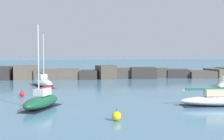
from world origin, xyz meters
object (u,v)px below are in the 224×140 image
object	(u,v)px
sailboat_moored_3	(221,100)
mooring_buoy_far_side	(22,94)
sailboat_moored_4	(43,82)
mooring_buoy_orange_near	(116,116)
sailboat_moored_0	(41,101)

from	to	relation	value
sailboat_moored_3	mooring_buoy_far_side	world-z (taller)	sailboat_moored_3
sailboat_moored_4	sailboat_moored_3	bearing A→B (deg)	-46.95
mooring_buoy_orange_near	sailboat_moored_4	bearing A→B (deg)	106.35
sailboat_moored_0	mooring_buoy_orange_near	world-z (taller)	sailboat_moored_0
sailboat_moored_0	sailboat_moored_3	distance (m)	16.89
sailboat_moored_3	sailboat_moored_4	xyz separation A→B (m)	(-17.94, 19.20, 0.08)
sailboat_moored_3	mooring_buoy_orange_near	size ratio (longest dim) A/B	9.46
sailboat_moored_0	sailboat_moored_3	xyz separation A→B (m)	(16.84, -1.25, -0.10)
sailboat_moored_4	mooring_buoy_orange_near	bearing A→B (deg)	-73.65
sailboat_moored_0	mooring_buoy_orange_near	bearing A→B (deg)	-45.46
mooring_buoy_far_side	sailboat_moored_0	bearing A→B (deg)	-70.65
mooring_buoy_orange_near	mooring_buoy_far_side	size ratio (longest dim) A/B	1.22
sailboat_moored_0	sailboat_moored_3	world-z (taller)	sailboat_moored_3
sailboat_moored_0	mooring_buoy_far_side	distance (m)	8.33
sailboat_moored_4	mooring_buoy_far_side	distance (m)	10.25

